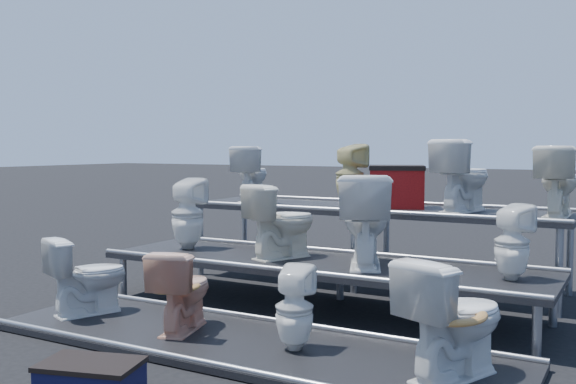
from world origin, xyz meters
The scene contains 18 objects.
ground centered at (0.00, 0.00, 0.00)m, with size 80.00×80.00×0.00m, color black.
tier_front centered at (0.00, -1.30, 0.03)m, with size 4.20×1.20×0.06m, color black.
tier_mid centered at (0.00, 0.00, 0.23)m, with size 4.20×1.20×0.46m, color black.
tier_back centered at (0.00, 1.30, 0.43)m, with size 4.20×1.20×0.86m, color black.
toilet_0 centered at (-1.61, -1.30, 0.40)m, with size 0.38×0.67×0.68m, color white.
toilet_1 centered at (-0.57, -1.30, 0.39)m, with size 0.37×0.65×0.66m, color #DEA283.
toilet_2 centered at (0.45, -1.30, 0.37)m, with size 0.27×0.28×0.61m, color white.
toilet_3 centered at (1.59, -1.30, 0.45)m, with size 0.43×0.76×0.77m, color white.
toilet_4 centered at (-1.53, 0.00, 0.83)m, with size 0.33×0.34×0.74m, color white.
toilet_5 centered at (-0.40, 0.00, 0.82)m, with size 0.40×0.70×0.71m, color white.
toilet_6 centered at (0.45, 0.00, 0.87)m, with size 0.46×0.81×0.83m, color white.
toilet_7 centered at (1.71, 0.00, 0.76)m, with size 0.27×0.28×0.61m, color white.
toilet_8 centered at (-1.57, 1.30, 1.19)m, with size 0.37×0.66×0.67m, color white.
toilet_9 centered at (-0.26, 1.30, 1.21)m, with size 0.31×0.32×0.70m, color #CAC080.
toilet_10 centered at (0.99, 1.30, 1.23)m, with size 0.41×0.72×0.74m, color white.
toilet_11 centered at (1.89, 1.30, 1.20)m, with size 0.38×0.66×0.67m, color white.
red_crate centered at (0.26, 1.39, 1.07)m, with size 0.57×0.46×0.41m, color maroon.
step_stool centered at (-0.26, -2.58, 0.10)m, with size 0.57×0.34×0.21m, color black.
Camera 1 is at (2.61, -5.29, 1.52)m, focal length 40.00 mm.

